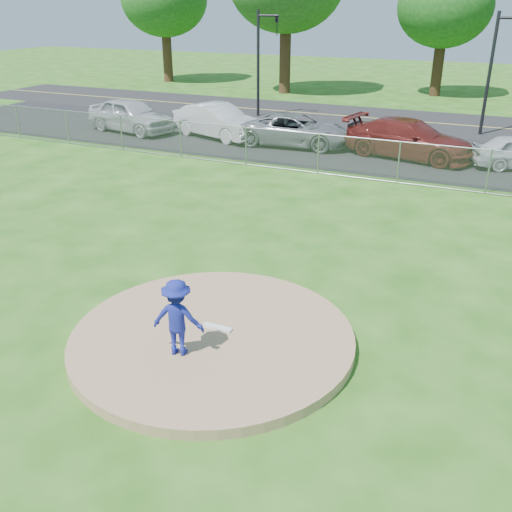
{
  "coord_description": "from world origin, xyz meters",
  "views": [
    {
      "loc": [
        4.62,
        -8.11,
        5.97
      ],
      "look_at": [
        0.0,
        2.0,
        1.0
      ],
      "focal_mm": 40.0,
      "sensor_mm": 36.0,
      "label": 1
    }
  ],
  "objects_px": {
    "parked_car_gray": "(295,130)",
    "traffic_signal_left": "(262,54)",
    "traffic_cone": "(273,138)",
    "pitcher": "(178,318)",
    "parked_car_silver": "(131,115)",
    "parked_car_white": "(218,121)",
    "parked_car_darkred": "(409,139)"
  },
  "relations": [
    {
      "from": "traffic_signal_left",
      "to": "parked_car_gray",
      "type": "distance_m",
      "value": 7.95
    },
    {
      "from": "parked_car_gray",
      "to": "parked_car_darkred",
      "type": "height_order",
      "value": "parked_car_darkred"
    },
    {
      "from": "traffic_signal_left",
      "to": "pitcher",
      "type": "relative_size",
      "value": 3.9
    },
    {
      "from": "traffic_cone",
      "to": "parked_car_darkred",
      "type": "distance_m",
      "value": 6.04
    },
    {
      "from": "pitcher",
      "to": "parked_car_darkred",
      "type": "bearing_deg",
      "value": -105.57
    },
    {
      "from": "pitcher",
      "to": "parked_car_silver",
      "type": "bearing_deg",
      "value": -64.44
    },
    {
      "from": "traffic_signal_left",
      "to": "parked_car_darkred",
      "type": "xyz_separation_m",
      "value": [
        9.4,
        -6.13,
        -2.57
      ]
    },
    {
      "from": "pitcher",
      "to": "parked_car_gray",
      "type": "relative_size",
      "value": 0.29
    },
    {
      "from": "traffic_signal_left",
      "to": "parked_car_darkred",
      "type": "bearing_deg",
      "value": -33.13
    },
    {
      "from": "parked_car_white",
      "to": "parked_car_darkred",
      "type": "xyz_separation_m",
      "value": [
        9.0,
        -0.09,
        -0.01
      ]
    },
    {
      "from": "traffic_signal_left",
      "to": "parked_car_white",
      "type": "height_order",
      "value": "traffic_signal_left"
    },
    {
      "from": "pitcher",
      "to": "traffic_cone",
      "type": "bearing_deg",
      "value": -85.17
    },
    {
      "from": "traffic_signal_left",
      "to": "traffic_cone",
      "type": "xyz_separation_m",
      "value": [
        3.39,
        -6.41,
        -3.03
      ]
    },
    {
      "from": "parked_car_silver",
      "to": "parked_car_gray",
      "type": "bearing_deg",
      "value": -74.68
    },
    {
      "from": "parked_car_darkred",
      "to": "parked_car_silver",
      "type": "bearing_deg",
      "value": 103.52
    },
    {
      "from": "traffic_cone",
      "to": "parked_car_gray",
      "type": "height_order",
      "value": "parked_car_gray"
    },
    {
      "from": "pitcher",
      "to": "parked_car_white",
      "type": "bearing_deg",
      "value": -76.71
    },
    {
      "from": "traffic_signal_left",
      "to": "parked_car_silver",
      "type": "height_order",
      "value": "traffic_signal_left"
    },
    {
      "from": "traffic_signal_left",
      "to": "traffic_cone",
      "type": "bearing_deg",
      "value": -62.16
    },
    {
      "from": "pitcher",
      "to": "parked_car_gray",
      "type": "height_order",
      "value": "pitcher"
    },
    {
      "from": "parked_car_silver",
      "to": "parked_car_gray",
      "type": "distance_m",
      "value": 8.55
    },
    {
      "from": "parked_car_silver",
      "to": "parked_car_gray",
      "type": "height_order",
      "value": "parked_car_silver"
    },
    {
      "from": "parked_car_gray",
      "to": "traffic_signal_left",
      "type": "bearing_deg",
      "value": 31.68
    },
    {
      "from": "traffic_cone",
      "to": "parked_car_silver",
      "type": "height_order",
      "value": "parked_car_silver"
    },
    {
      "from": "traffic_signal_left",
      "to": "parked_car_white",
      "type": "bearing_deg",
      "value": -86.25
    },
    {
      "from": "pitcher",
      "to": "parked_car_silver",
      "type": "xyz_separation_m",
      "value": [
        -12.71,
        16.17,
        -0.09
      ]
    },
    {
      "from": "parked_car_silver",
      "to": "parked_car_white",
      "type": "bearing_deg",
      "value": -70.96
    },
    {
      "from": "parked_car_darkred",
      "to": "pitcher",
      "type": "bearing_deg",
      "value": -171.6
    },
    {
      "from": "parked_car_gray",
      "to": "parked_car_darkred",
      "type": "relative_size",
      "value": 0.94
    },
    {
      "from": "traffic_cone",
      "to": "parked_car_silver",
      "type": "relative_size",
      "value": 0.13
    },
    {
      "from": "traffic_signal_left",
      "to": "traffic_cone",
      "type": "relative_size",
      "value": 8.68
    },
    {
      "from": "parked_car_gray",
      "to": "parked_car_darkred",
      "type": "distance_m",
      "value": 5.04
    }
  ]
}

